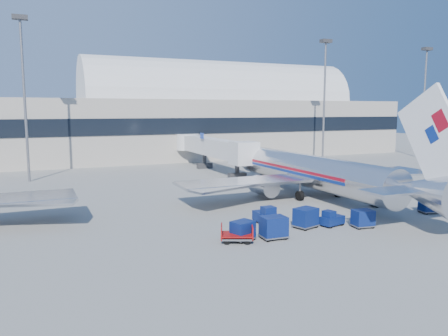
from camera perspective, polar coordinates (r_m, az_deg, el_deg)
name	(u,v)px	position (r m, az deg, el deg)	size (l,w,h in m)	color
ground	(255,214)	(42.46, 4.11, -5.98)	(260.00, 260.00, 0.00)	gray
terminal	(63,123)	(92.62, -20.32, 5.59)	(170.00, 28.15, 21.00)	#B2AA9E
airliner_main	(315,172)	(50.89, 11.74, -0.51)	(32.00, 37.26, 12.07)	silver
jetbridge_near	(209,147)	(72.72, -1.94, 2.81)	(4.40, 27.50, 6.25)	silver
mast_west	(23,74)	(66.63, -24.76, 11.05)	(2.00, 1.20, 22.60)	slate
mast_east	(325,83)	(82.94, 13.02, 10.71)	(2.00, 1.20, 22.60)	slate
mast_far_east	(425,86)	(99.87, 24.76, 9.65)	(2.00, 1.20, 22.60)	slate
barrier_near	(383,192)	(54.46, 20.09, -2.93)	(3.00, 0.55, 0.90)	#9E9E96
barrier_mid	(404,190)	(56.78, 22.50, -2.64)	(3.00, 0.55, 0.90)	#9E9E96
barrier_far	(424,188)	(59.19, 24.71, -2.36)	(3.00, 0.55, 0.90)	#9E9E96
tug_lead	(332,219)	(38.95, 13.87, -6.46)	(2.33, 1.53, 1.40)	#0B1B54
tug_right	(382,199)	(48.37, 19.90, -3.82)	(2.82, 1.89, 1.69)	#0B1B54
tug_left	(266,216)	(38.58, 5.46, -6.23)	(1.29, 2.54, 1.65)	#0B1B54
cart_train_a	(306,217)	(37.82, 10.63, -6.35)	(2.29, 1.99, 1.71)	#0B1B54
cart_train_b	(274,227)	(34.32, 6.50, -7.66)	(2.07, 1.62, 1.76)	#0B1B54
cart_train_c	(243,230)	(33.70, 2.45, -8.12)	(2.08, 1.83, 1.53)	#0B1B54
cart_solo_near	(363,218)	(39.13, 17.69, -6.27)	(1.88, 1.53, 1.52)	#0B1B54
cart_solo_far	(429,205)	(46.93, 25.24, -4.36)	(1.97, 1.65, 1.54)	#0B1B54
cart_open_red	(237,236)	(33.40, 1.73, -8.89)	(2.91, 2.55, 0.65)	slate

